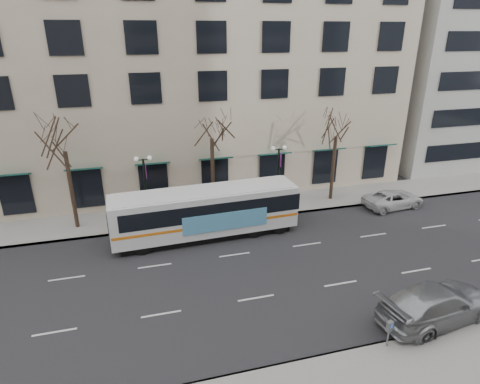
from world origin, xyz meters
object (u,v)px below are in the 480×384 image
object	(u,v)px
lamp_post_right	(278,174)
city_bus	(207,211)
lamp_post_left	(146,187)
pay_station	(389,328)
tree_far_mid	(211,126)
tree_far_right	(337,124)
white_pickup	(393,199)
tree_far_left	(63,138)
silver_car	(437,304)

from	to	relation	value
lamp_post_right	city_bus	bearing A→B (deg)	-154.73
lamp_post_left	lamp_post_right	distance (m)	10.00
lamp_post_left	pay_station	xyz separation A→B (m)	(9.57, -15.50, -1.84)
tree_far_mid	lamp_post_right	distance (m)	6.41
tree_far_mid	tree_far_right	xyz separation A→B (m)	(10.00, -0.00, -0.48)
lamp_post_right	pay_station	xyz separation A→B (m)	(-0.43, -15.50, -1.84)
white_pickup	pay_station	bearing A→B (deg)	139.22
city_bus	white_pickup	world-z (taller)	city_bus
white_pickup	lamp_post_right	bearing A→B (deg)	72.36
tree_far_left	white_pickup	bearing A→B (deg)	-6.14
tree_far_left	tree_far_right	bearing A→B (deg)	0.00
tree_far_right	lamp_post_right	size ratio (longest dim) A/B	1.55
tree_far_mid	lamp_post_right	world-z (taller)	tree_far_mid
city_bus	tree_far_mid	bearing A→B (deg)	69.11
city_bus	silver_car	xyz separation A→B (m)	(9.21, -11.48, -0.95)
lamp_post_left	silver_car	bearing A→B (deg)	-47.86
lamp_post_left	city_bus	distance (m)	4.92
city_bus	white_pickup	distance (m)	15.43
lamp_post_right	silver_car	world-z (taller)	lamp_post_right
silver_car	white_pickup	distance (m)	13.84
silver_car	pay_station	distance (m)	3.63
tree_far_left	lamp_post_right	xyz separation A→B (m)	(15.01, -0.60, -3.75)
lamp_post_right	city_bus	world-z (taller)	lamp_post_right
tree_far_right	pay_station	bearing A→B (deg)	-108.60
lamp_post_left	tree_far_right	bearing A→B (deg)	2.29
lamp_post_left	city_bus	size ratio (longest dim) A/B	0.41
pay_station	tree_far_right	bearing A→B (deg)	52.31
tree_far_left	silver_car	xyz separation A→B (m)	(18.04, -15.00, -5.78)
tree_far_mid	tree_far_left	bearing A→B (deg)	-180.00
tree_far_right	lamp_post_left	xyz separation A→B (m)	(-14.99, -0.60, -3.48)
tree_far_left	white_pickup	distance (m)	25.06
tree_far_mid	pay_station	size ratio (longest dim) A/B	6.47
tree_far_right	lamp_post_left	distance (m)	15.40
tree_far_left	tree_far_mid	bearing A→B (deg)	0.00
tree_far_left	city_bus	xyz separation A→B (m)	(8.83, -3.52, -4.83)
lamp_post_right	white_pickup	xyz separation A→B (m)	(9.18, -2.00, -2.25)
tree_far_right	lamp_post_right	world-z (taller)	tree_far_right
lamp_post_left	city_bus	world-z (taller)	lamp_post_left
tree_far_mid	lamp_post_left	world-z (taller)	tree_far_mid
lamp_post_left	silver_car	size ratio (longest dim) A/B	0.82
tree_far_left	lamp_post_left	world-z (taller)	tree_far_left
lamp_post_right	white_pickup	bearing A→B (deg)	-12.29
tree_far_mid	pay_station	world-z (taller)	tree_far_mid
silver_car	pay_station	size ratio (longest dim) A/B	4.79
lamp_post_left	white_pickup	size ratio (longest dim) A/B	1.05
white_pickup	pay_station	xyz separation A→B (m)	(-9.61, -13.50, 0.42)
tree_far_mid	silver_car	size ratio (longest dim) A/B	1.35
silver_car	lamp_post_right	bearing A→B (deg)	3.96
tree_far_mid	tree_far_right	size ratio (longest dim) A/B	1.06
lamp_post_right	tree_far_right	bearing A→B (deg)	6.85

